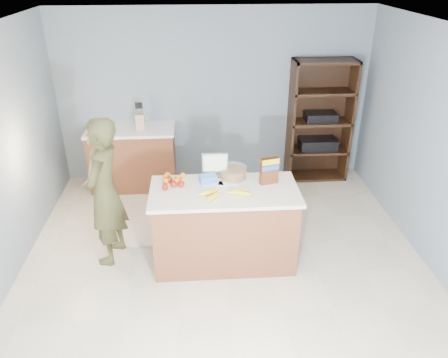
{
  "coord_description": "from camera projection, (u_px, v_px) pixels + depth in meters",
  "views": [
    {
      "loc": [
        -0.28,
        -3.69,
        3.07
      ],
      "look_at": [
        0.0,
        0.35,
        1.0
      ],
      "focal_mm": 35.0,
      "sensor_mm": 36.0,
      "label": 1
    }
  ],
  "objects": [
    {
      "name": "walls",
      "position": [
        227.0,
        133.0,
        3.94
      ],
      "size": [
        4.52,
        5.02,
        2.51
      ],
      "color": "slate",
      "rests_on": "ground"
    },
    {
      "name": "salad_bowl",
      "position": [
        233.0,
        173.0,
        4.77
      ],
      "size": [
        0.3,
        0.3,
        0.13
      ],
      "color": "#267219",
      "rests_on": "counter_peninsula"
    },
    {
      "name": "bananas",
      "position": [
        225.0,
        193.0,
        4.43
      ],
      "size": [
        0.57,
        0.25,
        0.05
      ],
      "color": "yellow",
      "rests_on": "counter_peninsula"
    },
    {
      "name": "apples",
      "position": [
        172.0,
        184.0,
        4.6
      ],
      "size": [
        0.24,
        0.24,
        0.07
      ],
      "color": "maroon",
      "rests_on": "counter_peninsula"
    },
    {
      "name": "blue_carton",
      "position": [
        208.0,
        179.0,
        4.69
      ],
      "size": [
        0.2,
        0.16,
        0.08
      ],
      "primitive_type": "cube",
      "rotation": [
        0.0,
        0.0,
        0.25
      ],
      "color": "blue",
      "rests_on": "counter_peninsula"
    },
    {
      "name": "oranges",
      "position": [
        173.0,
        179.0,
        4.71
      ],
      "size": [
        0.25,
        0.23,
        0.06
      ],
      "color": "orange",
      "rests_on": "counter_peninsula"
    },
    {
      "name": "shelving_unit",
      "position": [
        319.0,
        123.0,
        6.48
      ],
      "size": [
        0.9,
        0.4,
        1.8
      ],
      "color": "black",
      "rests_on": "ground"
    },
    {
      "name": "cereal_box",
      "position": [
        269.0,
        169.0,
        4.61
      ],
      "size": [
        0.21,
        0.12,
        0.29
      ],
      "color": "#592B14",
      "rests_on": "counter_peninsula"
    },
    {
      "name": "tv",
      "position": [
        215.0,
        164.0,
        4.74
      ],
      "size": [
        0.28,
        0.12,
        0.28
      ],
      "color": "silver",
      "rests_on": "counter_peninsula"
    },
    {
      "name": "back_cabinet",
      "position": [
        133.0,
        157.0,
        6.37
      ],
      "size": [
        1.24,
        0.62,
        0.9
      ],
      "color": "brown",
      "rests_on": "ground"
    },
    {
      "name": "floor",
      "position": [
        226.0,
        276.0,
        4.7
      ],
      "size": [
        4.5,
        5.0,
        0.02
      ],
      "primitive_type": "cube",
      "color": "beige",
      "rests_on": "ground"
    },
    {
      "name": "counter_peninsula",
      "position": [
        224.0,
        229.0,
        4.77
      ],
      "size": [
        1.56,
        0.76,
        0.9
      ],
      "color": "brown",
      "rests_on": "ground"
    },
    {
      "name": "envelopes",
      "position": [
        221.0,
        184.0,
        4.67
      ],
      "size": [
        0.4,
        0.17,
        0.0
      ],
      "color": "white",
      "rests_on": "counter_peninsula"
    },
    {
      "name": "person",
      "position": [
        105.0,
        193.0,
        4.64
      ],
      "size": [
        0.52,
        0.68,
        1.66
      ],
      "primitive_type": "imported",
      "rotation": [
        0.0,
        0.0,
        -1.78
      ],
      "color": "#3B3B1F",
      "rests_on": "ground"
    },
    {
      "name": "knife_block",
      "position": [
        140.0,
        121.0,
        6.09
      ],
      "size": [
        0.12,
        0.1,
        0.31
      ],
      "color": "tan",
      "rests_on": "back_cabinet"
    }
  ]
}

